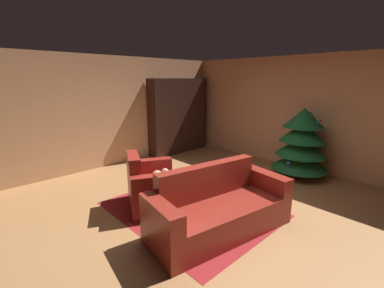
{
  "coord_description": "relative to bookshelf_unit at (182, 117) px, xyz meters",
  "views": [
    {
      "loc": [
        2.61,
        -2.86,
        2.04
      ],
      "look_at": [
        -0.47,
        0.05,
        0.98
      ],
      "focal_mm": 24.43,
      "sensor_mm": 36.0,
      "label": 1
    }
  ],
  "objects": [
    {
      "name": "armchair_red",
      "position": [
        2.21,
        -2.62,
        -0.68
      ],
      "size": [
        1.21,
        1.12,
        0.9
      ],
      "color": "maroon",
      "rests_on": "ground"
    },
    {
      "name": "wall_back",
      "position": [
        2.92,
        1.05,
        0.28
      ],
      "size": [
        6.4,
        0.06,
        2.56
      ],
      "primitive_type": "cube",
      "color": "tan",
      "rests_on": "ground"
    },
    {
      "name": "coffee_table",
      "position": [
        2.86,
        -2.23,
        -0.59
      ],
      "size": [
        0.67,
        0.67,
        0.46
      ],
      "color": "black",
      "rests_on": "ground"
    },
    {
      "name": "wall_left",
      "position": [
        -0.25,
        -1.99,
        0.28
      ],
      "size": [
        0.06,
        6.14,
        2.56
      ],
      "primitive_type": "cube",
      "color": "tan",
      "rests_on": "ground"
    },
    {
      "name": "decorated_tree",
      "position": [
        3.25,
        0.47,
        -0.26
      ],
      "size": [
        1.14,
        1.14,
        1.46
      ],
      "color": "brown",
      "rests_on": "ground"
    },
    {
      "name": "couch_red",
      "position": [
        3.43,
        -2.36,
        -0.69
      ],
      "size": [
        1.11,
        2.1,
        0.88
      ],
      "color": "maroon",
      "rests_on": "ground"
    },
    {
      "name": "ground_plane",
      "position": [
        2.92,
        -1.99,
        -1.0
      ],
      "size": [
        7.54,
        7.54,
        0.0
      ],
      "primitive_type": "plane",
      "color": "#9F6C40"
    },
    {
      "name": "area_rug",
      "position": [
        2.75,
        -2.24,
        -1.0
      ],
      "size": [
        2.5,
        2.02,
        0.01
      ],
      "primitive_type": "cube",
      "color": "maroon",
      "rests_on": "ground"
    },
    {
      "name": "bottle_on_table",
      "position": [
        2.72,
        -2.1,
        -0.45
      ],
      "size": [
        0.08,
        0.08,
        0.23
      ],
      "color": "navy",
      "rests_on": "coffee_table"
    },
    {
      "name": "bookshelf_unit",
      "position": [
        0.0,
        0.0,
        0.0
      ],
      "size": [
        0.35,
        1.84,
        2.05
      ],
      "color": "black",
      "rests_on": "ground"
    },
    {
      "name": "book_stack_on_table",
      "position": [
        2.86,
        -2.23,
        -0.48
      ],
      "size": [
        0.23,
        0.18,
        0.12
      ],
      "color": "navy",
      "rests_on": "coffee_table"
    }
  ]
}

